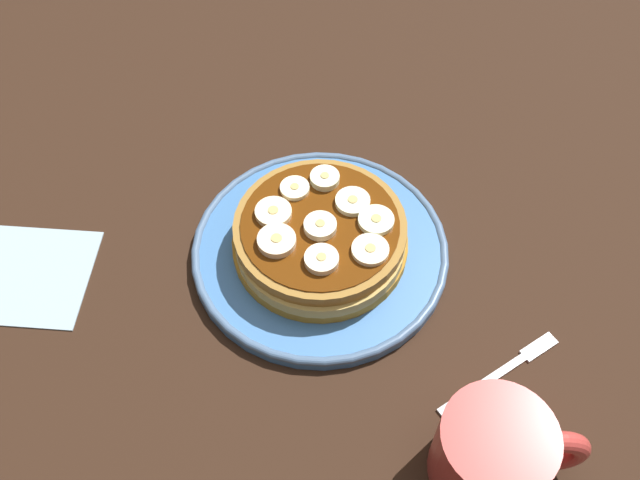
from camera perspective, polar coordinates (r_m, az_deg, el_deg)
The scene contains 15 objects.
ground_plane at distance 70.06cm, azimuth -0.00°, elevation -1.87°, with size 140.00×140.00×3.00cm, color black.
plate at distance 68.18cm, azimuth -0.00°, elevation -0.81°, with size 24.62×24.62×1.45cm.
pancake_stack at distance 66.07cm, azimuth 0.08°, elevation 0.04°, with size 16.60×16.60×3.82cm.
banana_slice_0 at distance 64.17cm, azimuth 0.26°, elevation 1.11°, with size 3.00×3.00×0.99cm.
banana_slice_1 at distance 62.09cm, azimuth -0.33°, elevation -1.60°, with size 3.06×3.06×0.93cm.
banana_slice_2 at distance 64.87cm, azimuth 4.52°, elevation 1.54°, with size 3.32×3.32×0.78cm.
banana_slice_3 at distance 62.94cm, azimuth 4.05°, elevation -0.83°, with size 3.35×3.35×0.73cm.
banana_slice_4 at distance 63.32cm, azimuth -3.50°, elevation -0.09°, with size 3.49×3.49×0.98cm.
banana_slice_5 at distance 66.09cm, azimuth 2.63°, elevation 3.07°, with size 3.27×3.27×0.79cm.
banana_slice_6 at distance 67.14cm, azimuth -2.04°, elevation 4.14°, with size 2.80×2.80×0.69cm.
banana_slice_7 at distance 67.71cm, azimuth 0.39°, elevation 4.94°, with size 2.82×2.82×0.97cm.
banana_slice_8 at distance 65.36cm, azimuth -3.76°, elevation 2.20°, with size 3.40×3.40×0.83cm.
coffee_mug at distance 57.41cm, azimuth 13.95°, elevation -16.24°, with size 11.86×8.73×7.62cm.
napkin at distance 72.66cm, azimuth -22.11°, elevation -2.62°, with size 11.00×11.00×0.30cm, color #99B2BF.
fork at distance 64.57cm, azimuth 14.68°, elevation -9.95°, with size 11.63×7.57×0.50cm.
Camera 1 is at (-1.23, -38.88, 56.77)cm, focal length 39.90 mm.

